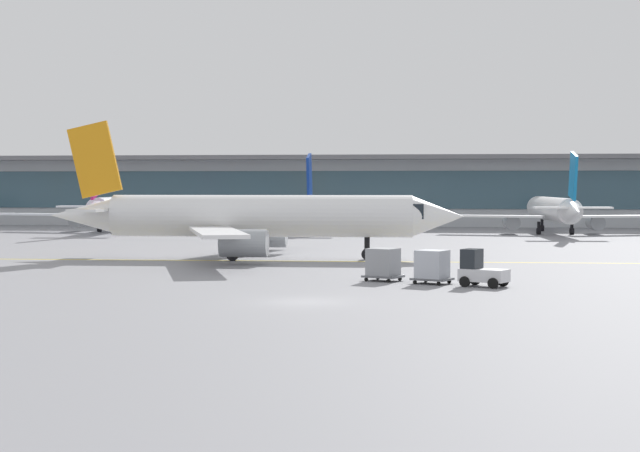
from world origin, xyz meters
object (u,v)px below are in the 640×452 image
object	(u,v)px
gate_airplane_2	(320,209)
gate_airplane_3	(553,210)
taxiing_regional_jet	(256,217)
cargo_dolly_lead	(432,266)
gate_airplane_1	(117,209)
baggage_tug	(480,271)
cargo_dolly_trailing	(383,263)

from	to	relation	value
gate_airplane_2	gate_airplane_3	bearing A→B (deg)	-97.76
taxiing_regional_jet	cargo_dolly_lead	distance (m)	22.92
gate_airplane_1	baggage_tug	distance (m)	74.80
gate_airplane_2	taxiing_regional_jet	size ratio (longest dim) A/B	0.86
gate_airplane_1	baggage_tug	bearing A→B (deg)	-151.16
gate_airplane_3	cargo_dolly_trailing	size ratio (longest dim) A/B	10.70
baggage_tug	cargo_dolly_lead	size ratio (longest dim) A/B	1.14
gate_airplane_1	gate_airplane_3	distance (m)	51.55
gate_airplane_1	gate_airplane_3	bearing A→B (deg)	-94.64
baggage_tug	gate_airplane_3	bearing A→B (deg)	106.15
gate_airplane_3	taxiing_regional_jet	world-z (taller)	taxiing_regional_jet
taxiing_regional_jet	cargo_dolly_trailing	size ratio (longest dim) A/B	12.42
gate_airplane_1	cargo_dolly_lead	size ratio (longest dim) A/B	10.70
gate_airplane_2	baggage_tug	xyz separation A→B (m)	(17.09, -65.63, -1.85)
gate_airplane_1	gate_airplane_2	xyz separation A→B (m)	(24.17, 3.28, 0.00)
gate_airplane_1	gate_airplane_3	size ratio (longest dim) A/B	1.00
taxiing_regional_jet	baggage_tug	size ratio (longest dim) A/B	10.88
baggage_tug	cargo_dolly_lead	world-z (taller)	baggage_tug
gate_airplane_1	cargo_dolly_lead	world-z (taller)	gate_airplane_1
gate_airplane_3	gate_airplane_2	bearing A→B (deg)	78.47
cargo_dolly_trailing	gate_airplane_2	bearing A→B (deg)	125.85
gate_airplane_2	cargo_dolly_lead	world-z (taller)	gate_airplane_2
gate_airplane_1	gate_airplane_2	distance (m)	24.40
gate_airplane_2	cargo_dolly_trailing	bearing A→B (deg)	-170.62
gate_airplane_2	baggage_tug	world-z (taller)	gate_airplane_2
gate_airplane_2	baggage_tug	distance (m)	67.85
gate_airplane_1	taxiing_regional_jet	size ratio (longest dim) A/B	0.86
taxiing_regional_jet	baggage_tug	distance (m)	25.61
baggage_tug	cargo_dolly_trailing	world-z (taller)	baggage_tug
taxiing_regional_jet	cargo_dolly_lead	xyz separation A→B (m)	(13.64, -18.30, -2.14)
gate_airplane_1	baggage_tug	size ratio (longest dim) A/B	9.38
gate_airplane_2	taxiing_regional_jet	xyz separation A→B (m)	(0.75, -46.05, 0.45)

